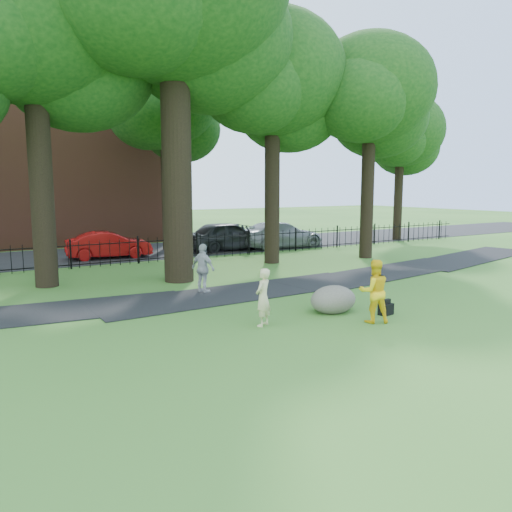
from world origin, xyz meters
TOP-DOWN VIEW (x-y plane):
  - ground at (0.00, 0.00)m, footprint 120.00×120.00m
  - footpath at (1.00, 3.90)m, footprint 36.07×3.85m
  - street at (0.00, 16.00)m, footprint 80.00×7.00m
  - iron_fence at (0.00, 12.00)m, footprint 44.00×0.04m
  - brick_building at (-4.00, 24.00)m, footprint 18.00×8.00m
  - big_tree at (0.13, 7.09)m, footprint 10.08×8.61m
  - tree_row at (0.52, 8.40)m, footprint 26.82×7.96m
  - woman at (-0.50, 0.10)m, footprint 0.66×0.60m
  - man at (2.20, -1.13)m, footprint 1.01×0.92m
  - pedestrian at (-0.12, 4.55)m, footprint 0.73×1.07m
  - boulder at (2.00, 0.30)m, footprint 1.50×1.18m
  - backpack at (3.06, -0.74)m, footprint 0.47×0.34m
  - red_bag at (2.11, 0.64)m, footprint 0.35×0.22m
  - red_sedan at (-0.72, 14.41)m, footprint 4.25×1.88m
  - grey_car at (5.81, 14.05)m, footprint 4.88×1.99m
  - silver_car at (9.00, 13.50)m, footprint 5.29×2.19m

SIDE VIEW (x-z plane):
  - ground at x=0.00m, z-range 0.00..0.00m
  - footpath at x=1.00m, z-range -0.01..0.01m
  - street at x=0.00m, z-range -0.01..0.01m
  - red_bag at x=2.11m, z-range 0.00..0.23m
  - backpack at x=3.06m, z-range 0.00..0.32m
  - boulder at x=2.00m, z-range 0.00..0.83m
  - iron_fence at x=0.00m, z-range 0.00..1.20m
  - red_sedan at x=-0.72m, z-range 0.00..1.36m
  - woman at x=-0.50m, z-range 0.00..1.51m
  - silver_car at x=9.00m, z-range 0.00..1.53m
  - grey_car at x=5.81m, z-range 0.00..1.66m
  - pedestrian at x=-0.12m, z-range 0.00..1.68m
  - man at x=2.20m, z-range 0.00..1.69m
  - brick_building at x=-4.00m, z-range 0.00..12.00m
  - tree_row at x=0.52m, z-range 1.94..14.36m
  - big_tree at x=0.13m, z-range 2.96..17.33m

